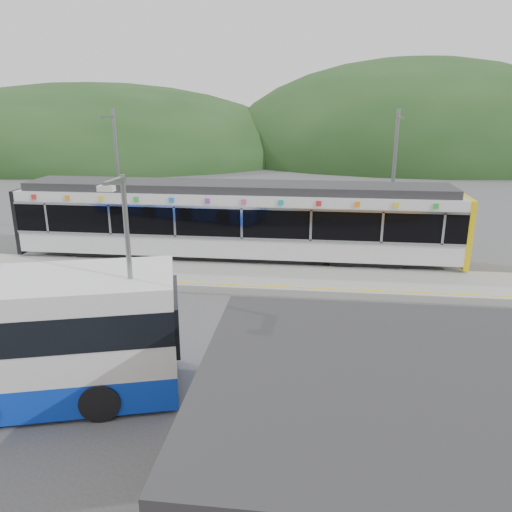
# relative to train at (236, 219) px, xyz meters

# --- Properties ---
(ground) EXTENTS (120.00, 120.00, 0.00)m
(ground) POSITION_rel_train_xyz_m (0.38, -6.00, -2.06)
(ground) COLOR #4C4C4F
(ground) RESTS_ON ground
(hills) EXTENTS (146.00, 149.00, 26.00)m
(hills) POSITION_rel_train_xyz_m (6.57, -0.71, -2.06)
(hills) COLOR #1E3D19
(hills) RESTS_ON ground
(platform) EXTENTS (26.00, 3.20, 0.30)m
(platform) POSITION_rel_train_xyz_m (0.38, -2.70, -1.91)
(platform) COLOR #9E9E99
(platform) RESTS_ON ground
(yellow_line) EXTENTS (26.00, 0.10, 0.01)m
(yellow_line) POSITION_rel_train_xyz_m (0.38, -4.00, -1.76)
(yellow_line) COLOR yellow
(yellow_line) RESTS_ON platform
(train) EXTENTS (20.44, 3.01, 3.74)m
(train) POSITION_rel_train_xyz_m (0.00, 0.00, 0.00)
(train) COLOR black
(train) RESTS_ON ground
(catenary_mast_west) EXTENTS (0.18, 1.80, 7.00)m
(catenary_mast_west) POSITION_rel_train_xyz_m (-6.62, 2.56, 1.58)
(catenary_mast_west) COLOR slate
(catenary_mast_west) RESTS_ON ground
(catenary_mast_east) EXTENTS (0.18, 1.80, 7.00)m
(catenary_mast_east) POSITION_rel_train_xyz_m (7.38, 2.56, 1.58)
(catenary_mast_east) COLOR slate
(catenary_mast_east) RESTS_ON ground
(station_shelter) EXTENTS (9.20, 6.20, 3.00)m
(station_shelter) POSITION_rel_train_xyz_m (6.38, -15.00, -0.51)
(station_shelter) COLOR olive
(station_shelter) RESTS_ON ground
(lamp_post) EXTENTS (0.36, 1.01, 5.70)m
(lamp_post) POSITION_rel_train_xyz_m (-0.70, -11.75, 1.35)
(lamp_post) COLOR slate
(lamp_post) RESTS_ON ground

